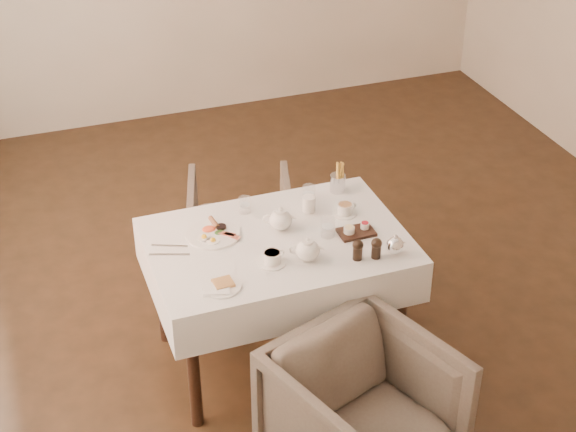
% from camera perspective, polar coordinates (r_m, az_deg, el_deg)
% --- Properties ---
extents(table, '(1.28, 0.88, 0.75)m').
position_cam_1_polar(table, '(4.44, -0.69, -2.78)').
color(table, black).
rests_on(table, ground).
extents(armchair_near, '(0.92, 0.93, 0.67)m').
position_cam_1_polar(armchair_near, '(4.06, 4.90, -12.57)').
color(armchair_near, brown).
rests_on(armchair_near, ground).
extents(armchair_far, '(0.76, 0.77, 0.57)m').
position_cam_1_polar(armchair_far, '(5.37, -3.10, -0.49)').
color(armchair_far, brown).
rests_on(armchair_far, ground).
extents(breakfast_plate, '(0.27, 0.27, 0.03)m').
position_cam_1_polar(breakfast_plate, '(4.42, -4.86, -1.12)').
color(breakfast_plate, white).
rests_on(breakfast_plate, table).
extents(side_plate, '(0.19, 0.18, 0.02)m').
position_cam_1_polar(side_plate, '(4.06, -4.38, -4.58)').
color(side_plate, white).
rests_on(side_plate, table).
extents(teapot_centre, '(0.20, 0.17, 0.13)m').
position_cam_1_polar(teapot_centre, '(4.42, -0.49, -0.15)').
color(teapot_centre, white).
rests_on(teapot_centre, table).
extents(teapot_front, '(0.20, 0.17, 0.13)m').
position_cam_1_polar(teapot_front, '(4.20, 1.27, -2.13)').
color(teapot_front, white).
rests_on(teapot_front, table).
extents(creamer, '(0.08, 0.08, 0.08)m').
position_cam_1_polar(creamer, '(4.58, 1.35, 0.81)').
color(creamer, white).
rests_on(creamer, table).
extents(teacup_near, '(0.13, 0.13, 0.06)m').
position_cam_1_polar(teacup_near, '(4.19, -1.03, -2.76)').
color(teacup_near, white).
rests_on(teacup_near, table).
extents(teacup_far, '(0.12, 0.12, 0.06)m').
position_cam_1_polar(teacup_far, '(4.57, 3.69, 0.41)').
color(teacup_far, white).
rests_on(teacup_far, table).
extents(glass_left, '(0.06, 0.06, 0.09)m').
position_cam_1_polar(glass_left, '(4.58, -2.81, 0.72)').
color(glass_left, silver).
rests_on(glass_left, table).
extents(glass_mid, '(0.10, 0.10, 0.10)m').
position_cam_1_polar(glass_mid, '(4.38, 2.59, -0.72)').
color(glass_mid, silver).
rests_on(glass_mid, table).
extents(glass_right, '(0.08, 0.08, 0.10)m').
position_cam_1_polar(glass_right, '(4.66, 1.36, 1.42)').
color(glass_right, silver).
rests_on(glass_right, table).
extents(condiment_board, '(0.18, 0.12, 0.05)m').
position_cam_1_polar(condiment_board, '(4.43, 4.42, -0.97)').
color(condiment_board, black).
rests_on(condiment_board, table).
extents(pepper_mill_left, '(0.06, 0.06, 0.11)m').
position_cam_1_polar(pepper_mill_left, '(4.22, 4.53, -2.18)').
color(pepper_mill_left, black).
rests_on(pepper_mill_left, table).
extents(pepper_mill_right, '(0.06, 0.06, 0.11)m').
position_cam_1_polar(pepper_mill_right, '(4.24, 5.73, -2.07)').
color(pepper_mill_right, black).
rests_on(pepper_mill_right, table).
extents(silver_pot, '(0.11, 0.10, 0.11)m').
position_cam_1_polar(silver_pot, '(4.27, 6.93, -1.82)').
color(silver_pot, white).
rests_on(silver_pot, table).
extents(fries_cup, '(0.08, 0.08, 0.18)m').
position_cam_1_polar(fries_cup, '(4.75, 3.24, 2.43)').
color(fries_cup, silver).
rests_on(fries_cup, table).
extents(cutlery_fork, '(0.17, 0.08, 0.00)m').
position_cam_1_polar(cutlery_fork, '(4.37, -7.67, -1.92)').
color(cutlery_fork, silver).
rests_on(cutlery_fork, table).
extents(cutlery_knife, '(0.19, 0.08, 0.00)m').
position_cam_1_polar(cutlery_knife, '(4.30, -7.67, -2.49)').
color(cutlery_knife, silver).
rests_on(cutlery_knife, table).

